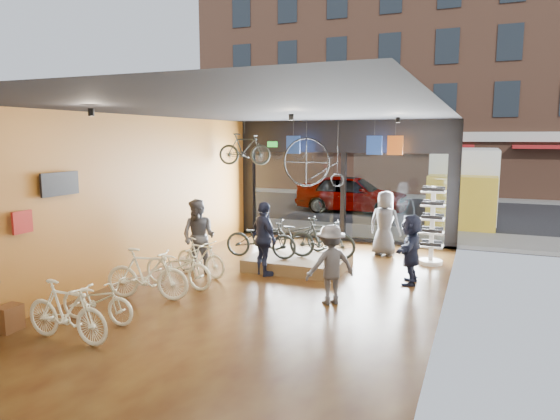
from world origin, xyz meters
The scene contains 34 objects.
ground_plane centered at (0.00, 0.00, -0.02)m, with size 7.00×12.00×0.04m, color black.
ceiling centered at (0.00, 0.00, 3.82)m, with size 7.00×12.00×0.04m, color black.
wall_left centered at (-3.52, 0.00, 1.90)m, with size 0.04×12.00×3.80m, color #9F5221.
wall_right centered at (3.52, 0.00, 1.90)m, with size 0.04×12.00×3.80m, color beige.
wall_back centered at (0.00, -6.02, 1.90)m, with size 7.00×0.04×3.80m, color beige.
storefront centered at (0.00, 6.00, 1.90)m, with size 7.00×0.26×3.80m, color black, non-canonical shape.
exit_sign centered at (-2.40, 5.88, 3.05)m, with size 0.35×0.06×0.18m, color #198C26.
street_road centered at (0.00, 15.00, -0.01)m, with size 30.00×18.00×0.02m, color black.
sidewalk_near centered at (0.00, 7.20, 0.06)m, with size 30.00×2.40×0.12m, color slate.
sidewalk_far centered at (0.00, 19.00, 0.06)m, with size 30.00×2.00×0.12m, color slate.
opposite_building centered at (0.00, 21.50, 7.00)m, with size 26.00×5.00×14.00m, color brown.
street_car centered at (-1.21, 12.00, 0.83)m, with size 1.96×4.87×1.66m, color gray.
box_truck centered at (3.45, 11.00, 1.41)m, with size 2.39×7.16×2.82m, color silver, non-canonical shape.
floor_bike_1 centered at (-2.00, -3.57, 0.50)m, with size 0.47×1.68×1.01m, color #EAE9C5.
floor_bike_2 centered at (-2.17, -2.71, 0.41)m, with size 0.54×1.55×0.82m, color #EAE9C5.
floor_bike_3 centered at (-2.12, -1.33, 0.53)m, with size 0.50×1.77×1.06m, color #EAE9C5.
floor_bike_4 centered at (-2.03, -0.36, 0.47)m, with size 0.63×1.79×0.94m, color #EAE9C5.
floor_bike_5 centered at (-2.02, 0.57, 0.46)m, with size 0.43×1.52×0.91m, color #EAE9C5.
display_platform centered at (-0.11, 2.13, 0.15)m, with size 2.40×1.80×0.30m, color #4F371D.
display_bike_left centered at (-0.94, 1.68, 0.78)m, with size 0.63×1.82×0.96m, color black.
display_bike_mid centered at (0.49, 2.18, 0.80)m, with size 0.47×1.67×1.01m, color black.
display_bike_right centered at (-0.38, 2.74, 0.75)m, with size 0.60×1.71×0.90m, color black.
customer_1 centered at (-2.16, 0.75, 0.91)m, with size 0.88×0.69×1.82m, color #3F3F44.
customer_2 centered at (-0.64, 1.21, 0.89)m, with size 1.05×0.44×1.78m, color #161C33.
customer_3 centered at (1.40, -0.16, 0.79)m, with size 1.03×0.59×1.59m, color #3F3F44.
customer_4 centered at (1.64, 4.36, 0.91)m, with size 0.89×0.58×1.82m, color #3F3F44.
customer_5 centered at (2.69, 1.84, 0.80)m, with size 1.48×0.47×1.60m, color #161C33.
sunglasses_rack centered at (2.95, 3.83, 1.02)m, with size 0.60×0.49×2.04m, color white, non-canonical shape.
wall_merch centered at (-3.38, -3.50, 1.30)m, with size 0.40×2.40×2.60m, color navy, non-canonical shape.
penny_farthing centered at (-0.49, 4.66, 2.50)m, with size 1.81×0.06×1.45m, color black, non-canonical shape.
hung_bike centered at (-2.61, 4.20, 2.93)m, with size 0.45×1.58×0.95m, color black.
jersey_left centered at (-1.41, 5.20, 3.05)m, with size 0.45×0.03×0.55m, color #1E3F99.
jersey_mid centered at (1.11, 5.20, 3.05)m, with size 0.45×0.03×0.55m, color #1E3F99.
jersey_right centered at (1.72, 5.20, 3.05)m, with size 0.45×0.03×0.55m, color #CC5919.
Camera 1 is at (4.09, -9.41, 3.29)m, focal length 32.00 mm.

